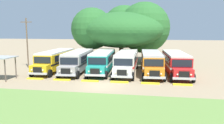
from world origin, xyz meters
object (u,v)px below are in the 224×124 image
Objects in this scene: parked_bus_slot_5 at (176,62)px; utility_pole at (27,42)px; broad_shade_tree at (124,29)px; parked_bus_slot_1 at (78,60)px; parked_bus_slot_4 at (151,62)px; parked_bus_slot_2 at (103,60)px; parked_bus_slot_3 at (127,61)px; parked_bus_slot_0 at (56,59)px.

utility_pole reaches higher than parked_bus_slot_5.
utility_pole is at bearing -146.90° from broad_shade_tree.
parked_bus_slot_4 is (10.15, 0.35, 0.00)m from parked_bus_slot_1.
parked_bus_slot_1 is 1.00× the size of parked_bus_slot_2.
parked_bus_slot_1 and parked_bus_slot_4 have the same top height.
parked_bus_slot_3 is (6.83, 0.25, 0.00)m from parked_bus_slot_1.
parked_bus_slot_4 is at bearing 90.89° from parked_bus_slot_3.
parked_bus_slot_5 is (6.48, 0.21, 0.00)m from parked_bus_slot_3.
parked_bus_slot_2 is (6.85, 0.27, 0.00)m from parked_bus_slot_0.
parked_bus_slot_4 is (6.74, -0.18, 0.00)m from parked_bus_slot_2.
parked_bus_slot_5 is (16.74, 0.19, 0.00)m from parked_bus_slot_0.
parked_bus_slot_3 is at bearing 81.81° from parked_bus_slot_2.
parked_bus_slot_2 is 11.10m from broad_shade_tree.
parked_bus_slot_0 is 1.00× the size of parked_bus_slot_4.
parked_bus_slot_1 is 10.16m from parked_bus_slot_4.
parked_bus_slot_1 is 0.64× the size of broad_shade_tree.
parked_bus_slot_2 is 1.00× the size of parked_bus_slot_5.
broad_shade_tree is (-4.95, 10.18, 4.45)m from parked_bus_slot_4.
broad_shade_tree is 16.57m from utility_pole.
parked_bus_slot_2 and parked_bus_slot_3 have the same top height.
broad_shade_tree is (-8.10, 10.08, 4.45)m from parked_bus_slot_5.
parked_bus_slot_0 is 13.60m from parked_bus_slot_4.
broad_shade_tree is at bearing 166.40° from parked_bus_slot_2.
parked_bus_slot_2 is 1.01× the size of parked_bus_slot_3.
parked_bus_slot_1 is at bearing -10.29° from utility_pole.
parked_bus_slot_4 is (13.60, 0.09, 0.00)m from parked_bus_slot_0.
parked_bus_slot_2 is at bearing -4.90° from utility_pole.
parked_bus_slot_5 is 0.64× the size of broad_shade_tree.
parked_bus_slot_2 is 9.89m from parked_bus_slot_5.
parked_bus_slot_2 is 12.28m from utility_pole.
utility_pole is (-15.40, 1.31, 2.45)m from parked_bus_slot_3.
parked_bus_slot_3 is (3.41, -0.28, 0.00)m from parked_bus_slot_2.
utility_pole reaches higher than parked_bus_slot_4.
parked_bus_slot_1 is 1.01× the size of parked_bus_slot_3.
parked_bus_slot_4 is 1.00× the size of parked_bus_slot_5.
parked_bus_slot_0 is at bearing -130.07° from broad_shade_tree.
parked_bus_slot_3 is at bearing 88.12° from parked_bus_slot_1.
parked_bus_slot_2 is at bearing -95.69° from parked_bus_slot_3.
parked_bus_slot_4 is 12.16m from broad_shade_tree.
parked_bus_slot_1 is at bearing 83.91° from parked_bus_slot_0.
parked_bus_slot_2 is at bearing -93.90° from parked_bus_slot_5.
parked_bus_slot_1 and parked_bus_slot_3 have the same top height.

